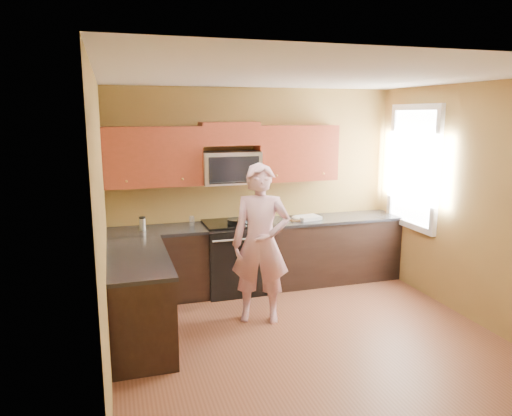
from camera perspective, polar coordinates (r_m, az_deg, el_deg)
name	(u,v)px	position (r m, az deg, el deg)	size (l,w,h in m)	color
floor	(310,342)	(5.24, 6.50, -15.58)	(4.00, 4.00, 0.00)	brown
ceiling	(317,76)	(4.69, 7.25, 15.33)	(4.00, 4.00, 0.00)	white
wall_back	(255,187)	(6.64, -0.12, 2.49)	(4.00, 4.00, 0.00)	brown
wall_front	(448,283)	(3.13, 21.90, -8.33)	(4.00, 4.00, 0.00)	brown
wall_left	(103,230)	(4.39, -17.79, -2.56)	(4.00, 4.00, 0.00)	brown
wall_right	(478,205)	(5.88, 25.00, 0.30)	(4.00, 4.00, 0.00)	brown
cabinet_back_run	(261,256)	(6.56, 0.65, -5.78)	(4.00, 0.60, 0.88)	black
cabinet_left_run	(139,299)	(5.24, -13.80, -10.56)	(0.60, 1.60, 0.88)	black
countertop_back	(262,224)	(6.43, 0.69, -1.88)	(4.00, 0.62, 0.04)	black
countertop_left	(138,257)	(5.09, -13.93, -5.73)	(0.62, 1.60, 0.04)	black
stove	(234,257)	(6.42, -2.70, -5.84)	(0.76, 0.65, 0.95)	black
microwave	(230,183)	(6.33, -3.06, 2.96)	(0.76, 0.40, 0.42)	silver
upper_cab_left	(154,186)	(6.20, -12.06, 2.56)	(1.22, 0.33, 0.75)	maroon
upper_cab_right	(296,180)	(6.64, 4.77, 3.34)	(1.12, 0.33, 0.75)	maroon
upper_cab_over_mw	(229,134)	(6.30, -3.20, 8.87)	(0.76, 0.33, 0.30)	maroon
window	(414,167)	(6.75, 18.31, 4.64)	(0.06, 1.06, 1.66)	white
woman	(261,244)	(5.41, 0.58, -4.28)	(0.66, 0.44, 1.82)	#D66B8A
frying_pan	(238,223)	(6.22, -2.16, -1.85)	(0.28, 0.49, 0.06)	black
butter_tub	(258,222)	(6.41, 0.28, -1.72)	(0.13, 0.13, 0.09)	gold
toast_slice	(295,220)	(6.53, 4.70, -1.46)	(0.11, 0.11, 0.01)	#B27F47
napkin_a	(242,223)	(6.25, -1.63, -1.80)	(0.11, 0.12, 0.06)	silver
napkin_b	(296,218)	(6.55, 4.78, -1.19)	(0.12, 0.13, 0.07)	silver
dish_towel	(309,218)	(6.63, 6.29, -1.15)	(0.30, 0.24, 0.05)	silver
travel_mug	(143,230)	(6.15, -13.37, -2.61)	(0.08, 0.08, 0.17)	silver
glass_b	(192,221)	(6.30, -7.67, -1.51)	(0.07, 0.07, 0.12)	silver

